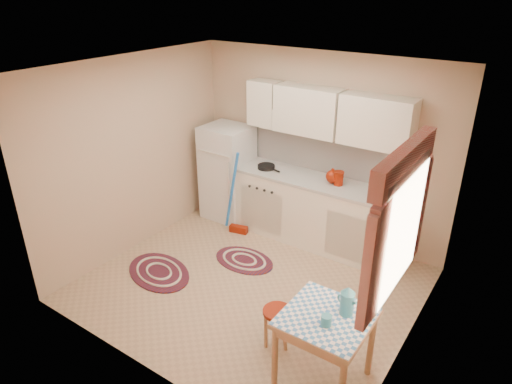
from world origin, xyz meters
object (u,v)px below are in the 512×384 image
base_cabinets (312,211)px  table (324,349)px  stool (277,327)px  fridge (228,173)px

base_cabinets → table: (1.24, -2.12, -0.08)m
table → stool: table is taller
fridge → table: size_ratio=1.94×
table → stool: (-0.57, 0.15, -0.15)m
fridge → table: 3.36m
base_cabinets → stool: size_ratio=5.36×
fridge → stool: 2.85m
fridge → base_cabinets: bearing=2.1°
fridge → stool: (2.06, -1.91, -0.49)m
base_cabinets → table: 2.46m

